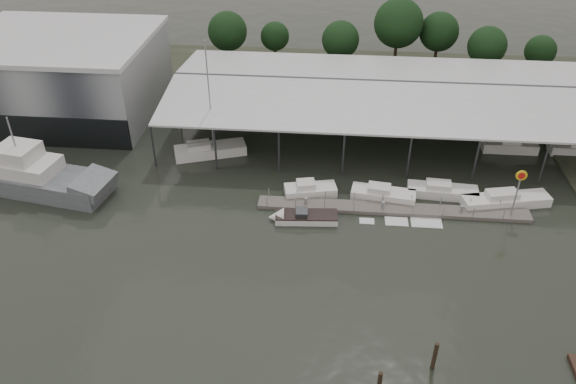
# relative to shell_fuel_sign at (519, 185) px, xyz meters

# --- Properties ---
(ground) EXTENTS (200.00, 200.00, 0.00)m
(ground) POSITION_rel_shell_fuel_sign_xyz_m (-27.00, -9.99, -3.93)
(ground) COLOR #242A22
(ground) RESTS_ON ground
(land_strip_far) EXTENTS (140.00, 30.00, 0.30)m
(land_strip_far) POSITION_rel_shell_fuel_sign_xyz_m (-27.00, 32.01, -3.83)
(land_strip_far) COLOR #3F4332
(land_strip_far) RESTS_ON ground
(storage_warehouse) EXTENTS (24.50, 20.50, 10.50)m
(storage_warehouse) POSITION_rel_shell_fuel_sign_xyz_m (-55.00, 19.95, 1.36)
(storage_warehouse) COLOR gray
(storage_warehouse) RESTS_ON ground
(covered_boat_shed) EXTENTS (58.24, 24.00, 6.96)m
(covered_boat_shed) POSITION_rel_shell_fuel_sign_xyz_m (-10.00, 18.01, 2.20)
(covered_boat_shed) COLOR silver
(covered_boat_shed) RESTS_ON ground
(floating_dock) EXTENTS (28.00, 2.00, 1.40)m
(floating_dock) POSITION_rel_shell_fuel_sign_xyz_m (-12.00, 0.01, -3.72)
(floating_dock) COLOR #605C55
(floating_dock) RESTS_ON ground
(shell_fuel_sign) EXTENTS (1.10, 0.18, 5.55)m
(shell_fuel_sign) POSITION_rel_shell_fuel_sign_xyz_m (0.00, 0.00, 0.00)
(shell_fuel_sign) COLOR gray
(shell_fuel_sign) RESTS_ON ground
(grey_trawler) EXTENTS (18.21, 7.94, 8.84)m
(grey_trawler) POSITION_rel_shell_fuel_sign_xyz_m (-50.73, 0.66, -2.35)
(grey_trawler) COLOR slate
(grey_trawler) RESTS_ON ground
(white_sailboat) EXTENTS (8.84, 5.25, 14.31)m
(white_sailboat) POSITION_rel_shell_fuel_sign_xyz_m (-33.29, 9.65, -3.26)
(white_sailboat) COLOR white
(white_sailboat) RESTS_ON ground
(speedboat_underway) EXTENTS (17.99, 3.38, 2.00)m
(speedboat_underway) POSITION_rel_shell_fuel_sign_xyz_m (-21.36, -2.54, -3.53)
(speedboat_underway) COLOR white
(speedboat_underway) RESTS_ON ground
(moored_cruiser_0) EXTENTS (5.87, 3.32, 1.70)m
(moored_cruiser_0) POSITION_rel_shell_fuel_sign_xyz_m (-20.71, 2.17, -3.31)
(moored_cruiser_0) COLOR white
(moored_cruiser_0) RESTS_ON ground
(moored_cruiser_1) EXTENTS (6.99, 3.14, 1.70)m
(moored_cruiser_1) POSITION_rel_shell_fuel_sign_xyz_m (-12.93, 2.07, -3.31)
(moored_cruiser_1) COLOR white
(moored_cruiser_1) RESTS_ON ground
(moored_cruiser_2) EXTENTS (7.54, 2.70, 1.70)m
(moored_cruiser_2) POSITION_rel_shell_fuel_sign_xyz_m (-6.55, 3.29, -3.31)
(moored_cruiser_2) COLOR white
(moored_cruiser_2) RESTS_ON ground
(moored_cruiser_3) EXTENTS (9.51, 4.14, 1.70)m
(moored_cruiser_3) POSITION_rel_shell_fuel_sign_xyz_m (-0.17, 2.12, -3.31)
(moored_cruiser_3) COLOR white
(moored_cruiser_3) RESTS_ON ground
(horizon_tree_line) EXTENTS (72.56, 10.73, 11.33)m
(horizon_tree_line) POSITION_rel_shell_fuel_sign_xyz_m (-6.07, 38.08, 2.12)
(horizon_tree_line) COLOR #312115
(horizon_tree_line) RESTS_ON ground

